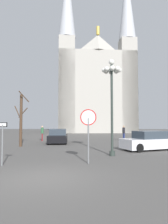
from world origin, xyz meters
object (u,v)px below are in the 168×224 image
at_px(bare_tree, 21,119).
at_px(parked_car_near_white, 149,141).
at_px(parked_car_far_black, 58,136).
at_px(cathedral, 95,85).
at_px(street_lamp, 112,87).
at_px(one_way_arrow_sign, 2,139).
at_px(pedestrian_walking, 42,132).
at_px(pedestrian_standing, 124,132).
at_px(stop_sign, 88,125).

height_order(bare_tree, parked_car_near_white, bare_tree).
bearing_deg(bare_tree, parked_car_far_black, 48.59).
distance_m(cathedral, street_lamp, 33.52).
bearing_deg(cathedral, parked_car_near_white, -82.94).
bearing_deg(one_way_arrow_sign, pedestrian_walking, 96.12).
height_order(one_way_arrow_sign, parked_car_far_black, one_way_arrow_sign).
xyz_separation_m(one_way_arrow_sign, parked_car_near_white, (8.86, 6.17, -0.63)).
bearing_deg(street_lamp, one_way_arrow_sign, -149.92).
bearing_deg(parked_car_near_white, pedestrian_standing, 95.66).
xyz_separation_m(one_way_arrow_sign, bare_tree, (-2.01, 7.99, 1.13)).
height_order(stop_sign, bare_tree, bare_tree).
bearing_deg(street_lamp, bare_tree, 148.88).
xyz_separation_m(cathedral, pedestrian_standing, (2.97, -22.41, -9.73)).
relative_size(stop_sign, pedestrian_walking, 1.60).
xyz_separation_m(stop_sign, pedestrian_standing, (3.86, 13.06, -0.92)).
bearing_deg(cathedral, stop_sign, -91.45).
bearing_deg(parked_car_near_white, bare_tree, 170.47).
relative_size(bare_tree, parked_car_far_black, 1.18).
relative_size(one_way_arrow_sign, pedestrian_walking, 1.21).
relative_size(cathedral, bare_tree, 7.59).
relative_size(street_lamp, bare_tree, 1.28).
relative_size(stop_sign, pedestrian_standing, 1.58).
bearing_deg(bare_tree, pedestrian_standing, 29.99).
bearing_deg(one_way_arrow_sign, bare_tree, 104.10).
relative_size(cathedral, parked_car_far_black, 8.93).
relative_size(one_way_arrow_sign, parked_car_near_white, 0.47).
relative_size(parked_car_near_white, parked_car_far_black, 1.09).
bearing_deg(pedestrian_walking, parked_car_far_black, -44.37).
height_order(stop_sign, parked_car_near_white, stop_sign).
xyz_separation_m(street_lamp, bare_tree, (-7.74, 4.67, -2.03)).
distance_m(cathedral, pedestrian_walking, 25.69).
distance_m(one_way_arrow_sign, pedestrian_walking, 13.47).
xyz_separation_m(one_way_arrow_sign, pedestrian_walking, (-1.44, 13.39, -0.25)).
height_order(cathedral, pedestrian_standing, cathedral).
relative_size(street_lamp, parked_car_near_white, 1.38).
height_order(parked_car_far_black, pedestrian_walking, pedestrian_walking).
bearing_deg(pedestrian_standing, one_way_arrow_sign, -120.38).
xyz_separation_m(cathedral, street_lamp, (0.59, -32.91, -6.34)).
distance_m(bare_tree, pedestrian_walking, 5.61).
bearing_deg(pedestrian_standing, stop_sign, -106.48).
distance_m(street_lamp, pedestrian_standing, 11.29).
relative_size(cathedral, pedestrian_standing, 20.89).
xyz_separation_m(parked_car_near_white, pedestrian_walking, (-10.30, 7.23, 0.38)).
bearing_deg(stop_sign, one_way_arrow_sign, -169.82).
bearing_deg(street_lamp, pedestrian_standing, 77.27).
xyz_separation_m(parked_car_near_white, parked_car_far_black, (-8.05, 5.03, -0.00)).
bearing_deg(street_lamp, parked_car_far_black, 121.98).
xyz_separation_m(cathedral, parked_car_far_black, (-4.32, -25.04, -10.13)).
distance_m(cathedral, pedestrian_standing, 24.61).
bearing_deg(pedestrian_walking, cathedral, 73.94).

